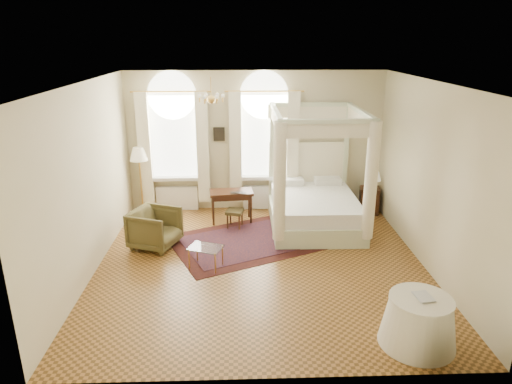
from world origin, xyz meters
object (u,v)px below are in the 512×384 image
at_px(nightstand, 369,200).
at_px(floor_lamp, 139,157).
at_px(canopy_bed, 315,202).
at_px(armchair, 155,228).
at_px(stool, 235,213).
at_px(coffee_table, 206,249).
at_px(side_table, 419,321).
at_px(writing_desk, 231,196).

distance_m(nightstand, floor_lamp, 5.51).
height_order(canopy_bed, armchair, canopy_bed).
bearing_deg(stool, coffee_table, -105.48).
xyz_separation_m(canopy_bed, side_table, (0.78, -4.10, -0.24)).
height_order(coffee_table, side_table, side_table).
distance_m(stool, floor_lamp, 2.61).
bearing_deg(coffee_table, stool, 74.52).
height_order(armchair, floor_lamp, floor_lamp).
xyz_separation_m(writing_desk, stool, (0.08, -0.36, -0.28)).
bearing_deg(canopy_bed, armchair, -165.20).
relative_size(coffee_table, floor_lamp, 0.43).
relative_size(canopy_bed, coffee_table, 3.70).
relative_size(armchair, coffee_table, 1.23).
height_order(armchair, coffee_table, armchair).
bearing_deg(side_table, coffee_table, 142.95).
bearing_deg(floor_lamp, armchair, -71.43).
distance_m(armchair, floor_lamp, 2.19).
xyz_separation_m(armchair, coffee_table, (1.07, -0.92, -0.03)).
distance_m(nightstand, stool, 3.29).
relative_size(canopy_bed, armchair, 3.01).
bearing_deg(coffee_table, writing_desk, 78.84).
relative_size(writing_desk, coffee_table, 1.44).
xyz_separation_m(writing_desk, armchair, (-1.50, -1.29, -0.23)).
xyz_separation_m(writing_desk, side_table, (2.61, -4.51, -0.27)).
bearing_deg(armchair, floor_lamp, 39.60).
relative_size(armchair, floor_lamp, 0.54).
bearing_deg(armchair, nightstand, -49.45).
relative_size(stool, side_table, 0.41).
bearing_deg(side_table, nightstand, 82.31).
xyz_separation_m(canopy_bed, armchair, (-3.33, -0.88, -0.20)).
distance_m(writing_desk, side_table, 5.21).
bearing_deg(nightstand, canopy_bed, -150.61).
bearing_deg(floor_lamp, writing_desk, -15.07).
relative_size(floor_lamp, side_table, 1.55).
bearing_deg(canopy_bed, coffee_table, -141.49).
distance_m(stool, coffee_table, 1.91).
bearing_deg(nightstand, armchair, -160.48).
height_order(canopy_bed, side_table, canopy_bed).
relative_size(nightstand, armchair, 0.73).
xyz_separation_m(coffee_table, side_table, (3.04, -2.30, -0.02)).
height_order(stool, armchair, armchair).
relative_size(writing_desk, armchair, 1.17).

